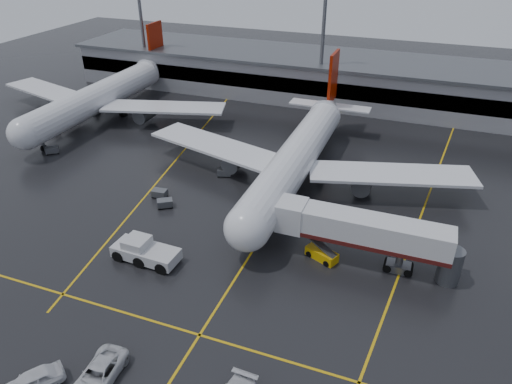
% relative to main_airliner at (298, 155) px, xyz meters
% --- Properties ---
extents(ground, '(220.00, 220.00, 0.00)m').
position_rel_main_airliner_xyz_m(ground, '(0.00, -9.70, -4.21)').
color(ground, black).
rests_on(ground, ground).
extents(apron_line_centre, '(0.25, 90.00, 0.02)m').
position_rel_main_airliner_xyz_m(apron_line_centre, '(0.00, -9.70, -4.20)').
color(apron_line_centre, gold).
rests_on(apron_line_centre, ground).
extents(apron_line_stop, '(60.00, 0.25, 0.02)m').
position_rel_main_airliner_xyz_m(apron_line_stop, '(0.00, -31.70, -4.20)').
color(apron_line_stop, gold).
rests_on(apron_line_stop, ground).
extents(apron_line_left, '(9.99, 69.35, 0.02)m').
position_rel_main_airliner_xyz_m(apron_line_left, '(-20.00, 0.30, -4.20)').
color(apron_line_left, gold).
rests_on(apron_line_left, ground).
extents(apron_line_right, '(7.57, 69.64, 0.02)m').
position_rel_main_airliner_xyz_m(apron_line_right, '(18.00, 0.30, -4.20)').
color(apron_line_right, gold).
rests_on(apron_line_right, ground).
extents(terminal, '(122.00, 19.00, 8.60)m').
position_rel_main_airliner_xyz_m(terminal, '(0.00, 38.23, 0.11)').
color(terminal, gray).
rests_on(terminal, ground).
extents(light_mast_left, '(3.00, 1.20, 25.45)m').
position_rel_main_airliner_xyz_m(light_mast_left, '(-45.00, 32.30, 10.27)').
color(light_mast_left, '#595B60').
rests_on(light_mast_left, ground).
extents(light_mast_mid, '(3.00, 1.20, 25.45)m').
position_rel_main_airliner_xyz_m(light_mast_mid, '(-5.00, 32.30, 10.27)').
color(light_mast_mid, '#595B60').
rests_on(light_mast_mid, ground).
extents(main_airliner, '(48.80, 45.60, 14.10)m').
position_rel_main_airliner_xyz_m(main_airliner, '(0.00, 0.00, 0.00)').
color(main_airliner, silver).
rests_on(main_airliner, ground).
extents(second_airliner, '(48.80, 45.60, 14.10)m').
position_rel_main_airliner_xyz_m(second_airliner, '(-42.00, 12.00, 0.00)').
color(second_airliner, silver).
rests_on(second_airliner, ground).
extents(jet_bridge, '(19.90, 3.40, 6.05)m').
position_rel_main_airliner_xyz_m(jet_bridge, '(11.87, -15.70, -0.28)').
color(jet_bridge, silver).
rests_on(jet_bridge, ground).
extents(pushback_tractor, '(7.67, 3.50, 2.70)m').
position_rel_main_airliner_xyz_m(pushback_tractor, '(-10.74, -23.74, -3.13)').
color(pushback_tractor, '#BCBCBE').
rests_on(pushback_tractor, ground).
extents(belt_loader, '(3.98, 2.89, 2.32)m').
position_rel_main_airliner_xyz_m(belt_loader, '(7.73, -16.60, -3.64)').
color(belt_loader, '#D9A109').
rests_on(belt_loader, ground).
extents(service_van_a, '(3.17, 6.10, 1.64)m').
position_rel_main_airliner_xyz_m(service_van_a, '(-5.45, -39.11, -3.39)').
color(service_van_a, silver).
rests_on(service_van_a, ground).
extents(service_van_d, '(4.66, 5.36, 1.74)m').
position_rel_main_airliner_xyz_m(service_van_d, '(-10.06, -41.67, -3.34)').
color(service_van_d, silver).
rests_on(service_van_d, ground).
extents(baggage_cart_a, '(2.39, 2.19, 1.12)m').
position_rel_main_airliner_xyz_m(baggage_cart_a, '(-14.32, -13.19, -3.58)').
color(baggage_cart_a, '#595B60').
rests_on(baggage_cart_a, ground).
extents(baggage_cart_b, '(2.11, 1.47, 1.12)m').
position_rel_main_airliner_xyz_m(baggage_cart_b, '(-16.32, -11.15, -3.58)').
color(baggage_cart_b, '#595B60').
rests_on(baggage_cart_b, ground).
extents(baggage_cart_c, '(2.29, 1.82, 1.12)m').
position_rel_main_airliner_xyz_m(baggage_cart_c, '(-10.53, -2.36, -3.58)').
color(baggage_cart_c, '#595B60').
rests_on(baggage_cart_c, ground).
extents(baggage_cart_d, '(2.09, 1.45, 1.12)m').
position_rel_main_airliner_xyz_m(baggage_cart_d, '(-45.62, 1.75, -3.58)').
color(baggage_cart_d, '#595B60').
rests_on(baggage_cart_d, ground).
extents(baggage_cart_e, '(2.37, 2.26, 1.12)m').
position_rel_main_airliner_xyz_m(baggage_cart_e, '(-39.87, -5.10, -3.58)').
color(baggage_cart_e, '#595B60').
rests_on(baggage_cart_e, ground).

